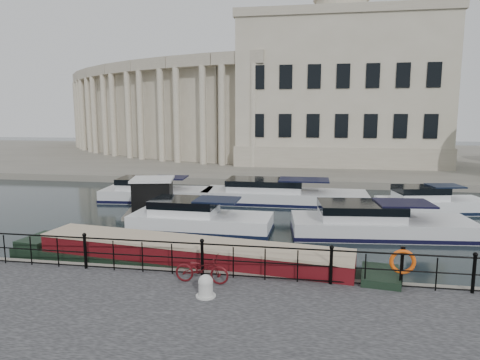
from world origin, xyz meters
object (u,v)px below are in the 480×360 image
life_ring_post (402,262)px  harbour_hut (153,199)px  mooring_bollard (206,286)px  narrowboat (190,264)px  bicycle (202,269)px

life_ring_post → harbour_hut: (-11.43, 9.67, -0.37)m
mooring_bollard → narrowboat: narrowboat is taller
harbour_hut → mooring_bollard: bearing=-76.0°
life_ring_post → narrowboat: size_ratio=0.09×
bicycle → mooring_bollard: (0.36, -0.94, -0.14)m
harbour_hut → life_ring_post: bearing=-53.7°
narrowboat → harbour_hut: bearing=126.3°
narrowboat → bicycle: bearing=-56.9°
mooring_bollard → life_ring_post: (5.57, 1.59, 0.47)m
bicycle → mooring_bollard: bicycle is taller
mooring_bollard → narrowboat: (-1.34, 3.01, -0.49)m
mooring_bollard → harbour_hut: bearing=117.5°
bicycle → harbour_hut: size_ratio=0.47×
life_ring_post → harbour_hut: 14.97m
bicycle → harbour_hut: 11.70m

